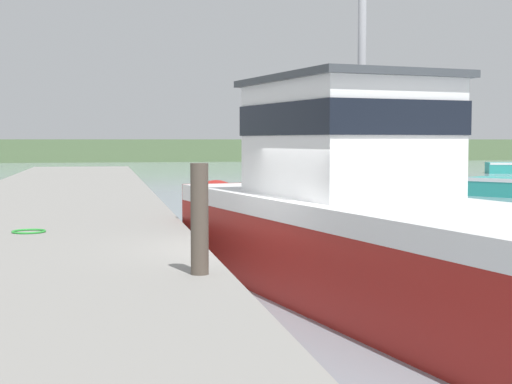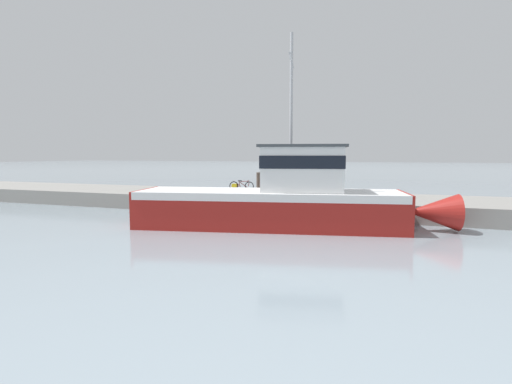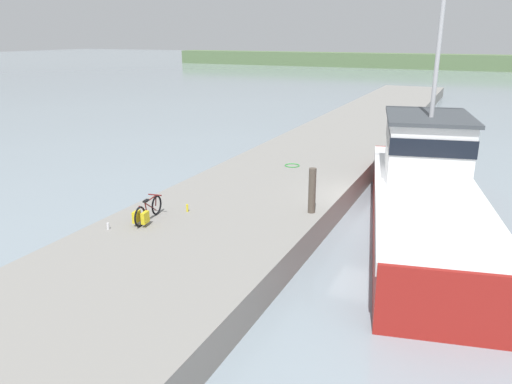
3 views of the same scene
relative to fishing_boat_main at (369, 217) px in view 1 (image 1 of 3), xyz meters
The scene contains 6 objects.
ground_plane 2.08m from the fishing_boat_main, behind, with size 320.00×320.00×0.00m, color #84939E.
dock_pier 5.75m from the fishing_boat_main, behind, with size 6.00×80.00×0.91m, color gray.
far_shoreline 88.70m from the fishing_boat_main, 71.31° to the left, with size 180.00×5.00×2.72m, color #567047.
fishing_boat_main is the anchor object (origin of this frame).
mooring_post 3.90m from the fishing_boat_main, 142.91° to the right, with size 0.23×0.23×1.44m, color #51473D.
hose_coil 6.38m from the fishing_boat_main, 153.43° to the left, with size 0.63×0.63×0.04m, color green.
Camera 1 is at (-2.73, -12.31, 2.64)m, focal length 55.00 mm.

